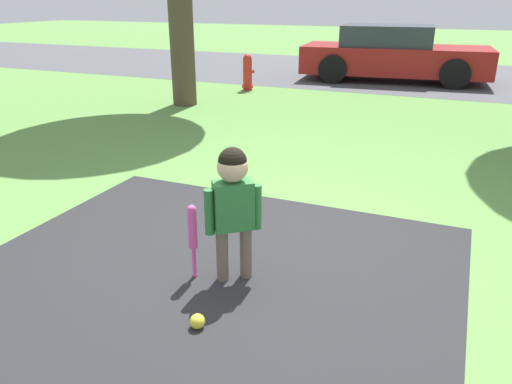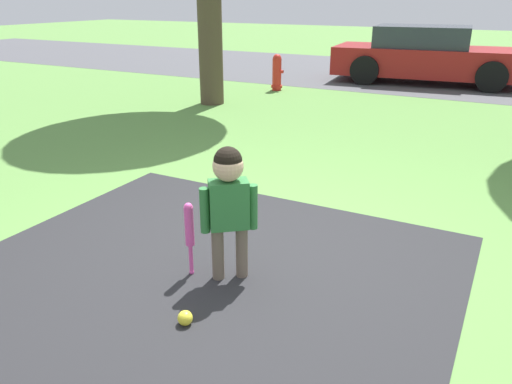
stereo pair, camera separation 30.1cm
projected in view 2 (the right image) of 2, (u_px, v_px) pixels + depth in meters
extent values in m
plane|color=#5B8C42|center=(272.00, 248.00, 4.05)|extent=(60.00, 60.00, 0.00)
cube|color=#4C4C51|center=(452.00, 78.00, 12.37)|extent=(40.00, 6.00, 0.01)
cylinder|color=#6B5B4C|center=(218.00, 254.00, 3.56)|extent=(0.09, 0.09, 0.40)
cylinder|color=#6B5B4C|center=(242.00, 251.00, 3.58)|extent=(0.09, 0.09, 0.40)
cube|color=#2D7238|center=(229.00, 204.00, 3.43)|extent=(0.30, 0.29, 0.35)
cylinder|color=#2D7238|center=(205.00, 210.00, 3.42)|extent=(0.07, 0.07, 0.33)
cylinder|color=#2D7238|center=(253.00, 207.00, 3.47)|extent=(0.07, 0.07, 0.33)
sphere|color=#D8AD8C|center=(228.00, 166.00, 3.33)|extent=(0.21, 0.21, 0.21)
sphere|color=black|center=(228.00, 161.00, 3.32)|extent=(0.19, 0.19, 0.19)
sphere|color=#E54CA5|center=(192.00, 272.00, 3.68)|extent=(0.04, 0.04, 0.04)
cylinder|color=#E54CA5|center=(191.00, 259.00, 3.64)|extent=(0.03, 0.03, 0.24)
cylinder|color=#E54CA5|center=(189.00, 226.00, 3.54)|extent=(0.07, 0.07, 0.30)
sphere|color=#E54CA5|center=(188.00, 207.00, 3.49)|extent=(0.06, 0.06, 0.06)
sphere|color=yellow|center=(185.00, 318.00, 3.10)|extent=(0.10, 0.10, 0.10)
cylinder|color=red|center=(277.00, 74.00, 10.65)|extent=(0.19, 0.19, 0.67)
sphere|color=red|center=(277.00, 58.00, 10.53)|extent=(0.18, 0.18, 0.18)
cylinder|color=red|center=(277.00, 86.00, 10.74)|extent=(0.24, 0.24, 0.05)
cylinder|color=red|center=(281.00, 72.00, 10.58)|extent=(0.09, 0.07, 0.07)
cube|color=maroon|center=(429.00, 61.00, 11.50)|extent=(4.41, 2.05, 0.62)
cube|color=#2D333D|center=(423.00, 36.00, 11.38)|extent=(2.18, 1.63, 0.47)
cylinder|color=black|center=(490.00, 67.00, 11.81)|extent=(0.66, 0.24, 0.65)
cylinder|color=black|center=(492.00, 77.00, 10.39)|extent=(0.66, 0.24, 0.65)
cylinder|color=black|center=(377.00, 62.00, 12.74)|extent=(0.66, 0.24, 0.65)
cylinder|color=black|center=(365.00, 70.00, 11.32)|extent=(0.66, 0.24, 0.65)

